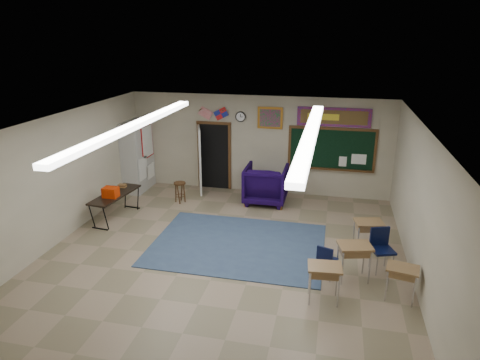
% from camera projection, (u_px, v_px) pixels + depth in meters
% --- Properties ---
extents(floor, '(9.00, 9.00, 0.00)m').
position_uv_depth(floor, '(221.00, 260.00, 9.42)').
color(floor, gray).
rests_on(floor, ground).
extents(back_wall, '(8.00, 0.04, 3.00)m').
position_uv_depth(back_wall, '(258.00, 145.00, 13.08)').
color(back_wall, '#BDB299').
rests_on(back_wall, floor).
extents(front_wall, '(8.00, 0.04, 3.00)m').
position_uv_depth(front_wall, '(115.00, 340.00, 4.78)').
color(front_wall, '#BDB299').
rests_on(front_wall, floor).
extents(left_wall, '(0.04, 9.00, 3.00)m').
position_uv_depth(left_wall, '(51.00, 183.00, 9.75)').
color(left_wall, '#BDB299').
rests_on(left_wall, floor).
extents(right_wall, '(0.04, 9.00, 3.00)m').
position_uv_depth(right_wall, '(423.00, 214.00, 8.10)').
color(right_wall, '#BDB299').
rests_on(right_wall, floor).
extents(ceiling, '(8.00, 9.00, 0.04)m').
position_uv_depth(ceiling, '(219.00, 126.00, 8.44)').
color(ceiling, silver).
rests_on(ceiling, back_wall).
extents(area_rug, '(4.00, 3.00, 0.02)m').
position_uv_depth(area_rug, '(238.00, 244.00, 10.11)').
color(area_rug, '#364D67').
rests_on(area_rug, floor).
extents(fluorescent_strips, '(3.86, 6.00, 0.10)m').
position_uv_depth(fluorescent_strips, '(219.00, 129.00, 8.46)').
color(fluorescent_strips, white).
rests_on(fluorescent_strips, ceiling).
extents(doorway, '(1.10, 0.89, 2.16)m').
position_uv_depth(doorway, '(210.00, 157.00, 13.39)').
color(doorway, black).
rests_on(doorway, back_wall).
extents(chalkboard, '(2.55, 0.14, 1.30)m').
position_uv_depth(chalkboard, '(331.00, 150.00, 12.60)').
color(chalkboard, '#523117').
rests_on(chalkboard, back_wall).
extents(bulletin_board, '(2.10, 0.05, 0.55)m').
position_uv_depth(bulletin_board, '(334.00, 117.00, 12.28)').
color(bulletin_board, red).
rests_on(bulletin_board, back_wall).
extents(framed_art_print, '(0.75, 0.05, 0.65)m').
position_uv_depth(framed_art_print, '(270.00, 118.00, 12.70)').
color(framed_art_print, '#AF7022').
rests_on(framed_art_print, back_wall).
extents(wall_clock, '(0.32, 0.05, 0.32)m').
position_uv_depth(wall_clock, '(241.00, 117.00, 12.88)').
color(wall_clock, black).
rests_on(wall_clock, back_wall).
extents(wall_flags, '(1.16, 0.06, 0.70)m').
position_uv_depth(wall_flags, '(213.00, 111.00, 12.99)').
color(wall_flags, red).
rests_on(wall_flags, back_wall).
extents(storage_cabinet, '(0.59, 1.25, 2.20)m').
position_uv_depth(storage_cabinet, '(138.00, 156.00, 13.38)').
color(storage_cabinet, '#AAAAA5').
rests_on(storage_cabinet, floor).
extents(wingback_armchair, '(1.19, 1.23, 1.12)m').
position_uv_depth(wingback_armchair, '(266.00, 184.00, 12.48)').
color(wingback_armchair, black).
rests_on(wingback_armchair, floor).
extents(student_chair_reading, '(0.38, 0.38, 0.76)m').
position_uv_depth(student_chair_reading, '(253.00, 183.00, 13.14)').
color(student_chair_reading, black).
rests_on(student_chair_reading, floor).
extents(student_chair_desk_a, '(0.48, 0.48, 0.75)m').
position_uv_depth(student_chair_desk_a, '(327.00, 261.00, 8.66)').
color(student_chair_desk_a, black).
rests_on(student_chair_desk_a, floor).
extents(student_chair_desk_b, '(0.59, 0.59, 0.92)m').
position_uv_depth(student_chair_desk_b, '(382.00, 251.00, 8.87)').
color(student_chair_desk_b, black).
rests_on(student_chair_desk_b, floor).
extents(student_desk_front_left, '(0.75, 0.63, 0.78)m').
position_uv_depth(student_desk_front_left, '(354.00, 260.00, 8.57)').
color(student_desk_front_left, olive).
rests_on(student_desk_front_left, floor).
extents(student_desk_front_right, '(0.71, 0.59, 0.75)m').
position_uv_depth(student_desk_front_right, '(368.00, 235.00, 9.69)').
color(student_desk_front_right, olive).
rests_on(student_desk_front_right, floor).
extents(student_desk_back_left, '(0.65, 0.51, 0.74)m').
position_uv_depth(student_desk_back_left, '(324.00, 281.00, 7.88)').
color(student_desk_back_left, olive).
rests_on(student_desk_back_left, floor).
extents(student_desk_back_right, '(0.64, 0.53, 0.68)m').
position_uv_depth(student_desk_back_right, '(401.00, 282.00, 7.93)').
color(student_desk_back_right, olive).
rests_on(student_desk_back_right, floor).
extents(folding_table, '(0.75, 1.74, 0.96)m').
position_uv_depth(folding_table, '(116.00, 205.00, 11.44)').
color(folding_table, black).
rests_on(folding_table, floor).
extents(wooden_stool, '(0.35, 0.35, 0.62)m').
position_uv_depth(wooden_stool, '(180.00, 192.00, 12.55)').
color(wooden_stool, '#492F16').
rests_on(wooden_stool, floor).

